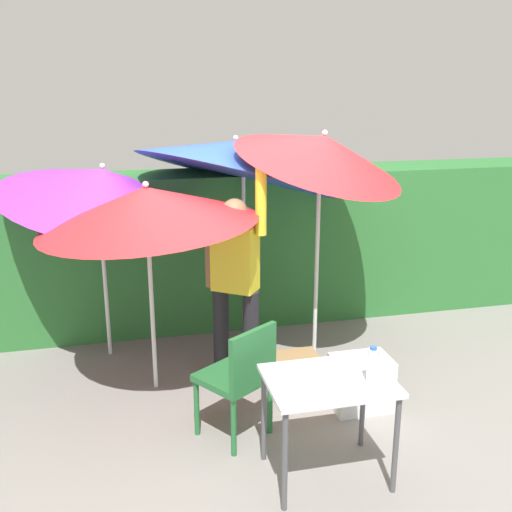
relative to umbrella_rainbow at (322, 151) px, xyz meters
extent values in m
plane|color=gray|center=(-0.61, -0.44, -1.94)|extent=(24.00, 24.00, 0.00)
cube|color=#2D7033|center=(-0.61, 1.18, -1.14)|extent=(8.00, 0.70, 1.61)
cylinder|color=silver|center=(-0.03, -0.03, -1.03)|extent=(0.04, 0.04, 1.82)
cone|color=red|center=(0.00, 0.00, 0.00)|extent=(1.56, 1.50, 0.86)
sphere|color=silver|center=(0.03, 0.03, 0.15)|extent=(0.05, 0.05, 0.05)
cylinder|color=silver|center=(-0.53, 0.73, -1.12)|extent=(0.04, 0.04, 1.64)
cone|color=blue|center=(-0.55, 0.78, -0.14)|extent=(2.06, 1.99, 1.14)
sphere|color=silver|center=(-0.58, 0.82, 0.05)|extent=(0.05, 0.05, 0.05)
cylinder|color=silver|center=(-1.49, -0.17, -1.23)|extent=(0.04, 0.04, 1.43)
cone|color=red|center=(-1.49, -0.18, -0.36)|extent=(1.76, 1.74, 0.43)
sphere|color=silver|center=(-1.49, -0.19, -0.19)|extent=(0.05, 0.05, 0.05)
cylinder|color=silver|center=(-1.87, 0.58, -1.21)|extent=(0.04, 0.04, 1.46)
cone|color=purple|center=(-1.85, 0.61, -0.33)|extent=(1.88, 1.83, 0.92)
sphere|color=silver|center=(-1.82, 0.64, -0.16)|extent=(0.05, 0.05, 0.05)
cylinder|color=black|center=(-0.68, -0.24, -1.53)|extent=(0.14, 0.14, 0.82)
cylinder|color=black|center=(-0.90, -0.07, -1.53)|extent=(0.14, 0.14, 0.82)
cube|color=yellow|center=(-0.79, -0.16, -0.84)|extent=(0.42, 0.39, 0.56)
sphere|color=#8C6647|center=(-0.79, -0.16, -0.45)|extent=(0.22, 0.22, 0.22)
cylinder|color=yellow|center=(-0.60, -0.29, -0.34)|extent=(0.13, 0.13, 0.56)
cylinder|color=#8C6647|center=(-0.98, -0.02, -0.86)|extent=(0.13, 0.13, 0.52)
cylinder|color=#236633|center=(-0.93, -0.74, -1.72)|extent=(0.04, 0.04, 0.44)
cylinder|color=#236633|center=(-1.25, -0.96, -1.72)|extent=(0.04, 0.04, 0.44)
cylinder|color=#236633|center=(-0.72, -1.06, -1.72)|extent=(0.04, 0.04, 0.44)
cylinder|color=#236633|center=(-1.03, -1.27, -1.72)|extent=(0.04, 0.04, 0.44)
cube|color=#236633|center=(-0.98, -1.01, -1.48)|extent=(0.61, 0.61, 0.05)
cube|color=#236633|center=(-0.87, -1.17, -1.25)|extent=(0.39, 0.28, 0.40)
cube|color=silver|center=(0.08, -0.87, -1.73)|extent=(0.46, 0.33, 0.42)
cube|color=#9E7A4C|center=(-0.36, -0.55, -1.78)|extent=(0.38, 0.37, 0.32)
cylinder|color=#4C4C51|center=(-0.12, -1.36, -1.60)|extent=(0.04, 0.04, 0.68)
cylinder|color=#4C4C51|center=(-0.84, -1.36, -1.60)|extent=(0.04, 0.04, 0.68)
cylinder|color=#4C4C51|center=(-0.12, -1.88, -1.60)|extent=(0.04, 0.04, 0.68)
cylinder|color=#4C4C51|center=(-0.84, -1.88, -1.60)|extent=(0.04, 0.04, 0.68)
cube|color=silver|center=(-0.48, -1.62, -1.25)|extent=(0.80, 0.60, 0.03)
cylinder|color=silver|center=(-0.24, -1.72, -1.12)|extent=(0.07, 0.07, 0.22)
cylinder|color=#2D60B7|center=(-0.24, -1.72, -1.00)|extent=(0.04, 0.04, 0.02)
camera|label=1|loc=(-1.71, -4.83, 0.60)|focal=42.06mm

